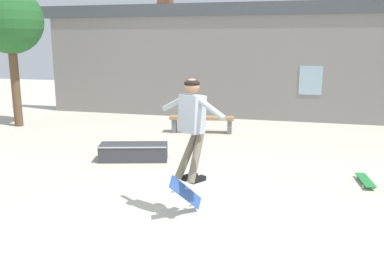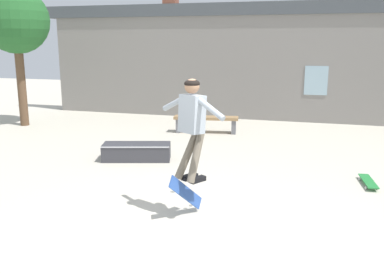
% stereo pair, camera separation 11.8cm
% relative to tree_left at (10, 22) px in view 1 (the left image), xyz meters
% --- Properties ---
extents(ground_plane, '(40.00, 40.00, 0.00)m').
position_rel_tree_left_xyz_m(ground_plane, '(7.12, -5.87, -3.09)').
color(ground_plane, beige).
extents(building_backdrop, '(16.06, 0.52, 5.12)m').
position_rel_tree_left_xyz_m(building_backdrop, '(7.08, 3.09, -1.13)').
color(building_backdrop, gray).
rests_on(building_backdrop, ground_plane).
extents(tree_left, '(1.93, 1.93, 4.09)m').
position_rel_tree_left_xyz_m(tree_left, '(0.00, 0.00, 0.00)').
color(tree_left, brown).
rests_on(tree_left, ground_plane).
extents(park_bench, '(1.84, 0.65, 0.47)m').
position_rel_tree_left_xyz_m(park_bench, '(5.65, 0.48, -2.74)').
color(park_bench, '#99754C').
rests_on(park_bench, ground_plane).
extents(skate_ledge, '(1.56, 0.94, 0.36)m').
position_rel_tree_left_xyz_m(skate_ledge, '(4.89, -2.68, -2.91)').
color(skate_ledge, '#38383D').
rests_on(skate_ledge, ground_plane).
extents(skater, '(1.10, 0.70, 1.48)m').
position_rel_tree_left_xyz_m(skater, '(6.92, -5.33, -1.64)').
color(skater, '#9EA8B2').
extents(skateboard_flipping, '(0.33, 0.67, 0.66)m').
position_rel_tree_left_xyz_m(skateboard_flipping, '(6.82, -5.34, -2.72)').
color(skateboard_flipping, '#2D519E').
extents(skateboard_resting, '(0.28, 0.83, 0.08)m').
position_rel_tree_left_xyz_m(skateboard_resting, '(9.59, -3.07, -3.02)').
color(skateboard_resting, '#237F38').
rests_on(skateboard_resting, ground_plane).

